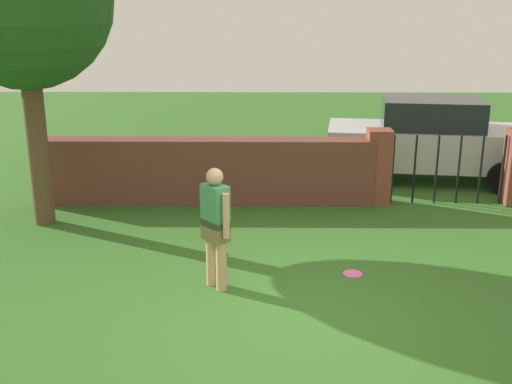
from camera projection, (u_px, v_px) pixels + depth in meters
ground_plane at (296, 318)px, 7.37m from camera, size 40.00×40.00×0.00m
brick_wall at (204, 171)px, 11.54m from camera, size 6.25×0.50×1.22m
tree at (23, 2)px, 9.56m from camera, size 2.77×2.77×5.04m
person at (216, 223)px, 7.93m from camera, size 0.40×0.43×1.62m
fence_gate at (448, 167)px, 11.46m from camera, size 3.02×0.44×1.40m
car at (429, 140)px, 13.02m from camera, size 4.39×2.35×1.72m
frisbee_pink at (353, 274)px, 8.56m from camera, size 0.27×0.27×0.02m
frisbee_orange at (217, 254)px, 9.25m from camera, size 0.27×0.27×0.02m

